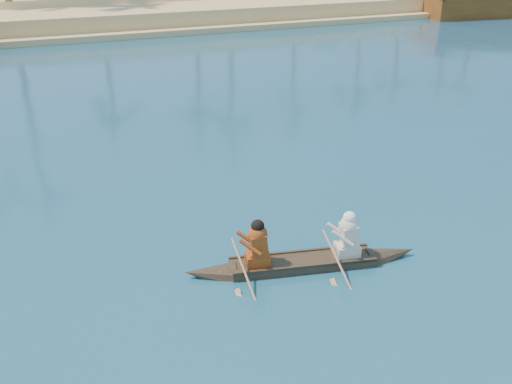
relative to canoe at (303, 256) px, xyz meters
name	(u,v)px	position (x,y,z in m)	size (l,w,h in m)	color
ground	(221,191)	(-0.33, 4.00, -0.25)	(160.00, 160.00, 0.00)	navy
shrub_cluster	(73,2)	(-0.33, 35.50, 0.95)	(100.00, 6.00, 2.40)	#193814
canoe	(303,256)	(0.00, 0.00, 0.00)	(4.74, 1.58, 1.30)	#3E3222
barge_right	(503,3)	(30.16, 26.00, 0.53)	(13.82, 6.01, 2.23)	brown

